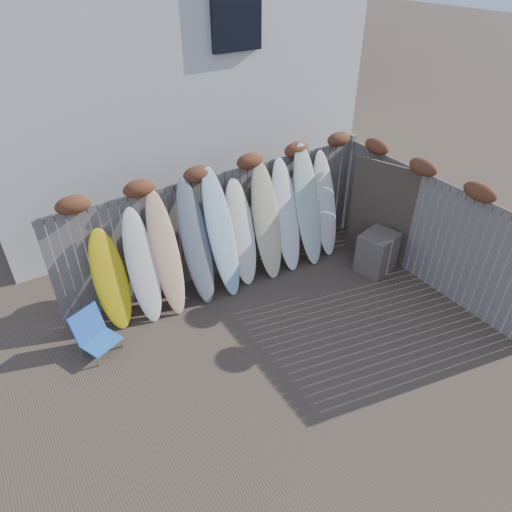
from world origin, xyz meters
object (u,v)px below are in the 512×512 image
wooden_crate (377,252)px  surfboard_0 (111,280)px  lattice_panel (383,213)px  beach_chair (94,333)px

wooden_crate → surfboard_0: (-4.66, 1.21, 0.44)m
lattice_panel → wooden_crate: bearing=-157.5°
lattice_panel → surfboard_0: 5.07m
wooden_crate → surfboard_0: bearing=165.5°
lattice_panel → surfboard_0: bearing=149.0°
surfboard_0 → wooden_crate: bearing=-13.3°
wooden_crate → lattice_panel: 0.75m
wooden_crate → surfboard_0: size_ratio=0.45×
beach_chair → wooden_crate: (5.15, -0.76, 0.07)m
beach_chair → lattice_panel: lattice_panel is taller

